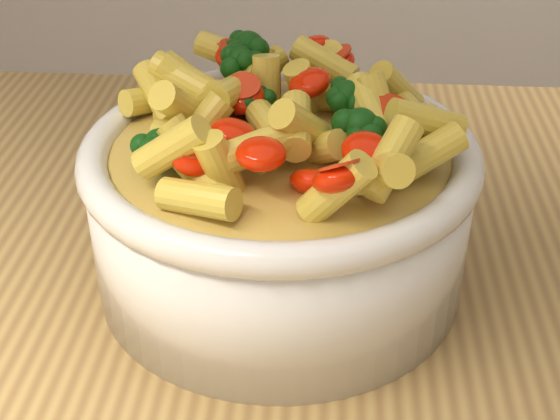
{
  "coord_description": "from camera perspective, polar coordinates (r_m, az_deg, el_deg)",
  "views": [
    {
      "loc": [
        -0.05,
        -0.37,
        1.23
      ],
      "look_at": [
        -0.08,
        0.06,
        0.95
      ],
      "focal_mm": 50.0,
      "sensor_mm": 36.0,
      "label": 1
    }
  ],
  "objects": [
    {
      "name": "pasta_salad",
      "position": [
        0.48,
        0.0,
        6.95
      ],
      "size": [
        0.2,
        0.2,
        0.04
      ],
      "color": "#E7C648",
      "rests_on": "serving_bowl"
    },
    {
      "name": "serving_bowl",
      "position": [
        0.51,
        0.0,
        0.13
      ],
      "size": [
        0.25,
        0.25,
        0.11
      ],
      "color": "silver",
      "rests_on": "table"
    }
  ]
}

